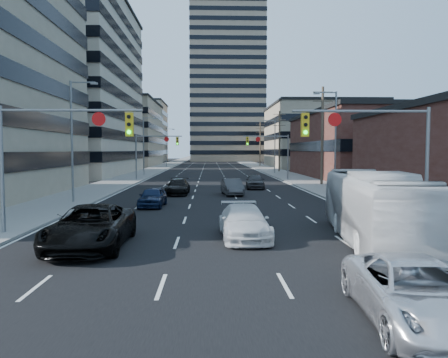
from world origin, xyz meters
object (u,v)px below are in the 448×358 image
black_pickup (91,227)px  silver_suv (417,293)px  white_van (244,222)px  sedan_blue (153,197)px  transit_bus (374,207)px

black_pickup → silver_suv: bearing=-41.2°
white_van → silver_suv: white_van is taller
black_pickup → silver_suv: black_pickup is taller
white_van → sedan_blue: white_van is taller
silver_suv → sedan_blue: silver_suv is taller
white_van → sedan_blue: size_ratio=1.24×
black_pickup → silver_suv: 12.48m
white_van → black_pickup: bearing=-166.9°
sedan_blue → black_pickup: bearing=-91.3°
white_van → transit_bus: transit_bus is taller
transit_bus → sedan_blue: 16.43m
black_pickup → sedan_blue: size_ratio=1.51×
sedan_blue → transit_bus: bearing=-45.5°
silver_suv → sedan_blue: (-8.70, 20.89, -0.03)m
black_pickup → transit_bus: size_ratio=0.56×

